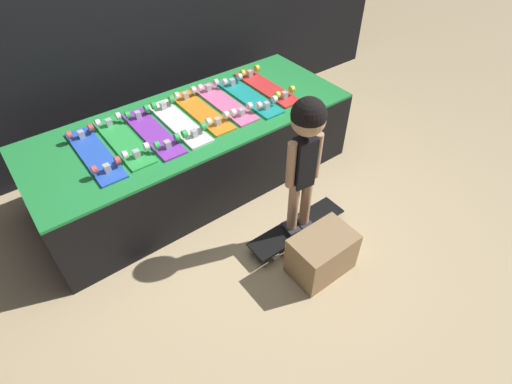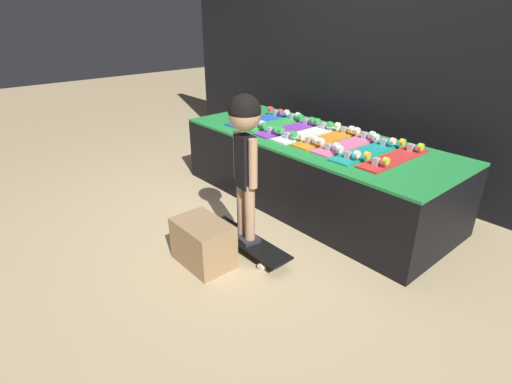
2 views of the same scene
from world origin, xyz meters
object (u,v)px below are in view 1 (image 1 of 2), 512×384
Objects in this scene: skateboard_on_floor at (297,228)px; skateboard_red_on_rack at (267,86)px; skateboard_purple_on_rack at (153,131)px; child at (306,145)px; skateboard_white_on_rack at (178,121)px; storage_box at (322,254)px; skateboard_orange_on_rack at (201,110)px; skateboard_blue_on_rack at (94,153)px; skateboard_pink_on_rack at (224,102)px; skateboard_green_on_rack at (123,140)px; skateboard_teal_on_rack at (249,96)px.

skateboard_red_on_rack is at bearing 63.55° from skateboard_on_floor.
child is (0.55, -0.95, 0.20)m from skateboard_purple_on_rack.
storage_box is (0.27, -1.27, -0.45)m from skateboard_white_on_rack.
skateboard_blue_on_rack is at bearing -178.32° from skateboard_orange_on_rack.
skateboard_blue_on_rack and skateboard_purple_on_rack have the same top height.
skateboard_pink_on_rack is at bearing -0.99° from skateboard_orange_on_rack.
skateboard_purple_on_rack is (0.21, -0.03, 0.00)m from skateboard_green_on_rack.
skateboard_teal_on_rack is (1.04, -0.04, 0.00)m from skateboard_green_on_rack.
storage_box is (0.89, -1.27, -0.45)m from skateboard_blue_on_rack.
skateboard_green_on_rack and skateboard_teal_on_rack have the same top height.
storage_box is at bearing -113.39° from skateboard_red_on_rack.
skateboard_blue_on_rack is 1.45m from skateboard_red_on_rack.
skateboard_white_on_rack is 1.70× the size of storage_box.
skateboard_pink_on_rack is 1.00× the size of skateboard_teal_on_rack.
skateboard_teal_on_rack is 1.70× the size of storage_box.
skateboard_purple_on_rack is 1.22m from skateboard_on_floor.
skateboard_orange_on_rack is 0.62m from skateboard_red_on_rack.
skateboard_green_on_rack is 0.62m from skateboard_orange_on_rack.
skateboard_white_on_rack is at bearing 117.55° from child.
skateboard_teal_on_rack reaches higher than skateboard_on_floor.
skateboard_pink_on_rack is (0.62, 0.03, 0.00)m from skateboard_purple_on_rack.
skateboard_green_on_rack is 1.26m from child.
skateboard_red_on_rack is 0.90× the size of skateboard_on_floor.
skateboard_teal_on_rack is at bearing -1.22° from skateboard_white_on_rack.
skateboard_purple_on_rack is at bearing -177.54° from skateboard_pink_on_rack.
skateboard_blue_on_rack and skateboard_green_on_rack have the same top height.
skateboard_blue_on_rack is at bearing -178.85° from skateboard_pink_on_rack.
skateboard_orange_on_rack is 1.00× the size of skateboard_red_on_rack.
skateboard_blue_on_rack is 1.00× the size of skateboard_orange_on_rack.
child reaches higher than skateboard_green_on_rack.
skateboard_red_on_rack is (1.45, 0.02, 0.00)m from skateboard_blue_on_rack.
skateboard_pink_on_rack is 0.68× the size of child.
child is at bearing -82.21° from skateboard_orange_on_rack.
skateboard_teal_on_rack is 1.00× the size of skateboard_red_on_rack.
skateboard_on_floor is at bearing -94.24° from skateboard_pink_on_rack.
storage_box is (-0.56, -1.29, -0.45)m from skateboard_red_on_rack.
skateboard_purple_on_rack is 0.42m from skateboard_orange_on_rack.
skateboard_green_on_rack is 0.21m from skateboard_purple_on_rack.
skateboard_purple_on_rack is at bearing 119.94° from skateboard_on_floor.
skateboard_white_on_rack and skateboard_red_on_rack have the same top height.
skateboard_orange_on_rack is 1.00× the size of skateboard_pink_on_rack.
skateboard_white_on_rack is 1.37m from storage_box.
skateboard_white_on_rack is (0.21, 0.00, 0.00)m from skateboard_purple_on_rack.
skateboard_green_on_rack reaches higher than storage_box.
skateboard_green_on_rack is 0.83m from skateboard_pink_on_rack.
skateboard_purple_on_rack is at bearing 179.33° from skateboard_teal_on_rack.
skateboard_blue_on_rack is 0.83m from skateboard_orange_on_rack.
skateboard_pink_on_rack is 0.90× the size of skateboard_on_floor.
skateboard_green_on_rack is at bearing 179.76° from skateboard_pink_on_rack.
skateboard_on_floor is at bearing -82.21° from skateboard_orange_on_rack.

